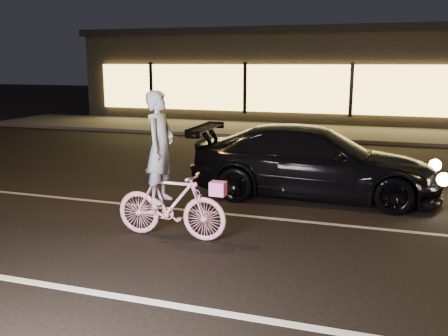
% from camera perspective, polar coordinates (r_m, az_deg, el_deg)
% --- Properties ---
extents(ground, '(90.00, 90.00, 0.00)m').
position_cam_1_polar(ground, '(6.98, 4.59, -10.83)').
color(ground, black).
rests_on(ground, ground).
extents(lane_stripe_near, '(60.00, 0.12, 0.01)m').
position_cam_1_polar(lane_stripe_near, '(5.67, 0.84, -16.43)').
color(lane_stripe_near, silver).
rests_on(lane_stripe_near, ground).
extents(lane_stripe_far, '(60.00, 0.10, 0.01)m').
position_cam_1_polar(lane_stripe_far, '(8.82, 7.70, -5.93)').
color(lane_stripe_far, gray).
rests_on(lane_stripe_far, ground).
extents(sidewalk, '(30.00, 4.00, 0.12)m').
position_cam_1_polar(sidewalk, '(19.50, 13.73, 3.88)').
color(sidewalk, '#383533').
rests_on(sidewalk, ground).
extents(storefront, '(25.40, 8.42, 4.20)m').
position_cam_1_polar(storefront, '(25.28, 15.11, 10.35)').
color(storefront, black).
rests_on(storefront, ground).
extents(cyclist, '(1.82, 0.63, 2.29)m').
position_cam_1_polar(cyclist, '(7.76, -6.44, -2.17)').
color(cyclist, '#FF4A88').
rests_on(cyclist, ground).
extents(sedan, '(5.03, 2.18, 1.44)m').
position_cam_1_polar(sedan, '(10.29, 10.20, 0.69)').
color(sedan, black).
rests_on(sedan, ground).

